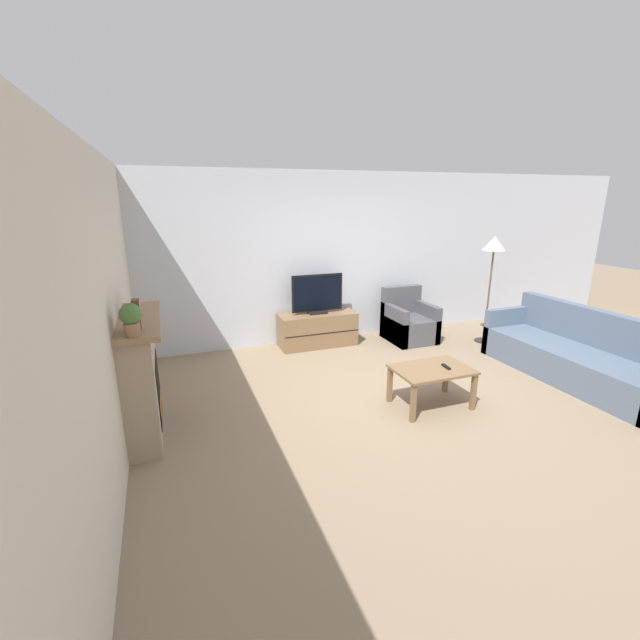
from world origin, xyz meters
name	(u,v)px	position (x,y,z in m)	size (l,w,h in m)	color
ground_plane	(397,393)	(0.00, 0.00, 0.00)	(24.00, 24.00, 0.00)	#89755B
wall_back	(329,258)	(0.00, 2.29, 1.35)	(12.00, 0.06, 2.70)	silver
wall_left	(110,307)	(-3.02, 0.00, 1.35)	(0.06, 12.00, 2.70)	beige
fireplace	(141,375)	(-2.85, 0.15, 0.61)	(0.41, 1.36, 1.19)	tan
mantel_vase_left	(133,319)	(-2.83, -0.26, 1.29)	(0.13, 0.13, 0.22)	#512D23
mantel_clock	(136,307)	(-2.83, 0.28, 1.26)	(0.08, 0.11, 0.15)	brown
potted_plant	(131,318)	(-2.83, -0.43, 1.34)	(0.18, 0.18, 0.28)	#936B4C
tv_stand	(317,329)	(-0.32, 1.98, 0.26)	(1.23, 0.49, 0.53)	brown
tv	(317,295)	(-0.32, 1.98, 0.82)	(0.83, 0.18, 0.62)	black
armchair	(408,323)	(1.19, 1.71, 0.28)	(0.70, 0.76, 0.86)	#4C4C51
coffee_table	(432,374)	(0.18, -0.42, 0.39)	(0.86, 0.58, 0.46)	brown
remote	(446,367)	(0.34, -0.46, 0.47)	(0.06, 0.15, 0.02)	black
couch	(578,358)	(2.40, -0.45, 0.30)	(0.84, 2.46, 0.90)	slate
floor_lamp	(494,250)	(2.33, 1.20, 1.50)	(0.35, 0.35, 1.72)	black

